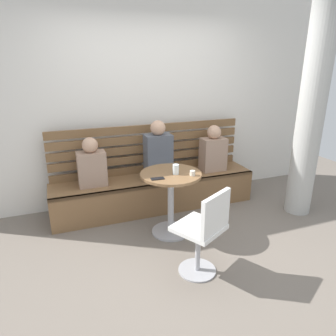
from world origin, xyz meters
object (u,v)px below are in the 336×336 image
object	(u,v)px
person_child_left	(213,151)
cup_espresso_small	(192,173)
booth_bench	(155,192)
cafe_table	(171,192)
phone_on_table	(158,179)
white_chair	(204,230)
person_adult	(158,153)
cup_water_clear	(176,169)
person_child_middle	(92,165)

from	to	relation	value
person_child_left	cup_espresso_small	xyz separation A→B (m)	(-0.70, -0.83, 0.05)
booth_bench	cafe_table	xyz separation A→B (m)	(-0.04, -0.68, 0.30)
person_child_left	phone_on_table	size ratio (longest dim) A/B	4.57
phone_on_table	white_chair	bearing A→B (deg)	-158.63
person_adult	phone_on_table	size ratio (longest dim) A/B	5.47
white_chair	person_adult	bearing A→B (deg)	87.81
person_adult	phone_on_table	distance (m)	0.81
cafe_table	person_child_left	xyz separation A→B (m)	(0.89, 0.68, 0.20)
person_adult	cup_water_clear	size ratio (longest dim) A/B	6.96
person_adult	person_child_middle	bearing A→B (deg)	176.17
cup_water_clear	cafe_table	bearing A→B (deg)	125.64
booth_bench	person_adult	xyz separation A→B (m)	(0.03, -0.04, 0.56)
cup_water_clear	person_adult	bearing A→B (deg)	87.06
cafe_table	person_child_middle	xyz separation A→B (m)	(-0.77, 0.70, 0.19)
person_adult	phone_on_table	xyz separation A→B (m)	(-0.27, -0.76, -0.04)
cup_espresso_small	white_chair	bearing A→B (deg)	-104.87
cup_espresso_small	phone_on_table	size ratio (longest dim) A/B	0.40
person_child_left	cup_water_clear	xyz separation A→B (m)	(-0.86, -0.73, 0.07)
cafe_table	person_child_left	bearing A→B (deg)	37.31
cafe_table	person_child_middle	world-z (taller)	person_child_middle
person_child_middle	cup_water_clear	xyz separation A→B (m)	(0.80, -0.75, 0.09)
booth_bench	cup_espresso_small	distance (m)	1.01
booth_bench	cup_espresso_small	world-z (taller)	cup_espresso_small
person_child_left	cup_water_clear	size ratio (longest dim) A/B	5.81
booth_bench	white_chair	size ratio (longest dim) A/B	3.18
person_adult	person_child_left	world-z (taller)	person_adult
cafe_table	white_chair	size ratio (longest dim) A/B	0.87
cafe_table	person_child_middle	size ratio (longest dim) A/B	1.22
cafe_table	phone_on_table	bearing A→B (deg)	-148.53
cafe_table	cup_espresso_small	xyz separation A→B (m)	(0.19, -0.15, 0.25)
white_chair	cup_espresso_small	xyz separation A→B (m)	(0.17, 0.65, 0.30)
booth_bench	cup_espresso_small	size ratio (longest dim) A/B	48.21
booth_bench	person_adult	bearing A→B (deg)	-48.42
person_adult	person_child_left	bearing A→B (deg)	2.67
cafe_table	cup_espresso_small	size ratio (longest dim) A/B	13.21
white_chair	person_adult	world-z (taller)	person_adult
phone_on_table	person_child_left	bearing A→B (deg)	-49.31
cafe_table	phone_on_table	size ratio (longest dim) A/B	5.29
cafe_table	person_child_left	world-z (taller)	person_child_left
white_chair	person_child_middle	distance (m)	1.71
white_chair	person_child_left	world-z (taller)	person_child_left
person_child_left	cup_espresso_small	bearing A→B (deg)	-130.15
person_adult	person_child_middle	world-z (taller)	person_adult
white_chair	phone_on_table	bearing A→B (deg)	107.01
person_child_middle	cup_espresso_small	size ratio (longest dim) A/B	10.84
booth_bench	person_adult	size ratio (longest dim) A/B	3.53
cafe_table	phone_on_table	world-z (taller)	phone_on_table
person_child_middle	phone_on_table	size ratio (longest dim) A/B	4.34
white_chair	person_child_middle	xyz separation A→B (m)	(-0.78, 1.50, 0.24)
cup_espresso_small	cup_water_clear	distance (m)	0.19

